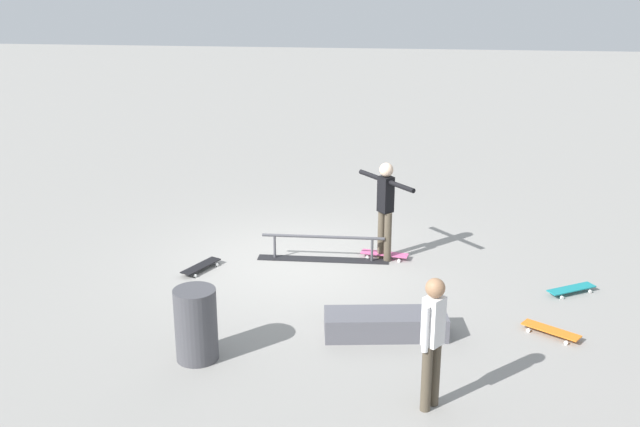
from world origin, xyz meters
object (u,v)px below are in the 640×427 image
(skateboard_main, at_px, (384,254))
(loose_skateboard_teal, at_px, (571,289))
(skater_main, at_px, (385,204))
(loose_skateboard_black, at_px, (201,266))
(grind_rail, at_px, (323,249))
(trash_bin, at_px, (196,325))
(skate_ledge, at_px, (386,324))
(loose_skateboard_orange, at_px, (551,330))
(bystander_white_shirt, at_px, (433,336))

(skateboard_main, xyz_separation_m, loose_skateboard_teal, (-2.88, 1.14, 0.00))
(skater_main, xyz_separation_m, loose_skateboard_black, (2.97, 0.79, -0.91))
(grind_rail, height_order, skater_main, skater_main)
(grind_rail, xyz_separation_m, trash_bin, (1.27, 3.49, 0.29))
(grind_rail, distance_m, skate_ledge, 2.83)
(skate_ledge, distance_m, loose_skateboard_orange, 2.26)
(trash_bin, bearing_deg, skater_main, -122.36)
(skate_ledge, xyz_separation_m, loose_skateboard_orange, (-2.24, -0.23, -0.09))
(grind_rail, distance_m, loose_skateboard_orange, 4.11)
(grind_rail, relative_size, loose_skateboard_black, 2.76)
(skater_main, bearing_deg, loose_skateboard_teal, 28.52)
(bystander_white_shirt, height_order, loose_skateboard_black, bystander_white_shirt)
(skateboard_main, distance_m, bystander_white_shirt, 4.62)
(bystander_white_shirt, height_order, trash_bin, bystander_white_shirt)
(loose_skateboard_teal, bearing_deg, trash_bin, -3.89)
(loose_skateboard_teal, bearing_deg, skate_ledge, 0.64)
(bystander_white_shirt, distance_m, trash_bin, 3.07)
(skater_main, bearing_deg, loose_skateboard_orange, 2.07)
(skater_main, distance_m, bystander_white_shirt, 4.49)
(bystander_white_shirt, xyz_separation_m, loose_skateboard_black, (3.60, -3.65, -0.83))
(skateboard_main, xyz_separation_m, bystander_white_shirt, (-0.63, 4.50, 0.83))
(skater_main, xyz_separation_m, loose_skateboard_teal, (-2.89, 1.09, -0.91))
(bystander_white_shirt, bearing_deg, grind_rail, -121.04)
(skateboard_main, xyz_separation_m, loose_skateboard_black, (2.98, 0.85, 0.00))
(loose_skateboard_teal, height_order, loose_skateboard_orange, same)
(skate_ledge, height_order, bystander_white_shirt, bystander_white_shirt)
(loose_skateboard_teal, xyz_separation_m, trash_bin, (5.18, 2.54, 0.41))
(skate_ledge, xyz_separation_m, skateboard_main, (0.08, -2.80, -0.09))
(loose_skateboard_orange, height_order, trash_bin, trash_bin)
(skate_ledge, height_order, loose_skateboard_teal, skate_ledge)
(trash_bin, bearing_deg, grind_rail, -110.01)
(skate_ledge, distance_m, skateboard_main, 2.80)
(skater_main, relative_size, loose_skateboard_orange, 2.19)
(loose_skateboard_black, distance_m, loose_skateboard_orange, 5.57)
(grind_rail, xyz_separation_m, skater_main, (-1.03, -0.14, 0.79))
(grind_rail, height_order, skateboard_main, grind_rail)
(loose_skateboard_orange, xyz_separation_m, trash_bin, (4.63, 1.11, 0.41))
(skate_ledge, distance_m, loose_skateboard_teal, 3.25)
(loose_skateboard_black, bearing_deg, loose_skateboard_orange, 98.12)
(skate_ledge, distance_m, bystander_white_shirt, 1.94)
(grind_rail, height_order, trash_bin, trash_bin)
(skate_ledge, xyz_separation_m, trash_bin, (2.38, 0.88, 0.31))
(loose_skateboard_teal, relative_size, loose_skateboard_orange, 1.03)
(skate_ledge, relative_size, skateboard_main, 2.01)
(bystander_white_shirt, bearing_deg, skateboard_main, -134.17)
(grind_rail, relative_size, bystander_white_shirt, 1.38)
(bystander_white_shirt, xyz_separation_m, loose_skateboard_orange, (-1.70, -1.94, -0.83))
(skate_ledge, bearing_deg, trash_bin, 20.28)
(skate_ledge, relative_size, loose_skateboard_teal, 2.09)
(skateboard_main, height_order, loose_skateboard_orange, same)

